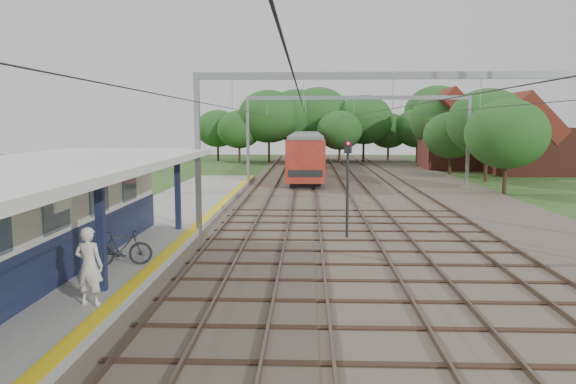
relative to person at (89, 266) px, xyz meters
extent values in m
cube|color=#473D33|center=(9.77, 25.22, -1.30)|extent=(18.00, 90.00, 0.10)
cube|color=gray|center=(-1.73, 9.22, -1.17)|extent=(5.00, 52.00, 0.35)
cube|color=yellow|center=(0.52, 9.22, -0.99)|extent=(0.45, 52.00, 0.01)
cube|color=beige|center=(-3.13, 2.22, 0.70)|extent=(3.20, 18.00, 3.40)
cube|color=#111837|center=(-1.51, 2.22, -0.30)|extent=(0.06, 18.00, 1.40)
cube|color=slate|center=(-1.50, 2.22, 1.20)|extent=(0.05, 16.00, 1.30)
cube|color=#111837|center=(-0.13, 1.22, 0.60)|extent=(0.22, 0.22, 3.20)
cube|color=#111837|center=(-0.13, 10.22, 0.60)|extent=(0.22, 0.22, 3.20)
cube|color=silver|center=(-2.03, 1.22, 2.32)|extent=(6.40, 20.00, 0.24)
cube|color=white|center=(-0.23, -0.78, 1.65)|extent=(0.06, 0.85, 0.26)
cube|color=brown|center=(1.55, 25.22, -1.17)|extent=(0.07, 88.00, 0.15)
cube|color=brown|center=(2.99, 25.22, -1.17)|extent=(0.07, 88.00, 0.15)
cube|color=brown|center=(4.55, 25.22, -1.17)|extent=(0.07, 88.00, 0.15)
cube|color=brown|center=(5.99, 25.22, -1.17)|extent=(0.07, 88.00, 0.15)
cube|color=brown|center=(8.25, 25.22, -1.17)|extent=(0.07, 88.00, 0.15)
cube|color=brown|center=(9.69, 25.22, -1.17)|extent=(0.07, 88.00, 0.15)
cube|color=brown|center=(11.85, 25.22, -1.17)|extent=(0.07, 88.00, 0.15)
cube|color=brown|center=(13.29, 25.22, -1.17)|extent=(0.07, 88.00, 0.15)
cube|color=gray|center=(0.77, 10.22, 2.15)|extent=(0.22, 0.22, 7.00)
cube|color=gray|center=(9.27, 10.22, 5.50)|extent=(17.00, 0.20, 0.30)
cube|color=gray|center=(0.77, 30.22, 2.15)|extent=(0.22, 0.22, 7.00)
cube|color=gray|center=(17.77, 30.22, 2.15)|extent=(0.22, 0.22, 7.00)
cube|color=gray|center=(9.27, 30.22, 5.50)|extent=(17.00, 0.20, 0.30)
cylinder|color=black|center=(2.27, 25.22, 4.15)|extent=(0.02, 88.00, 0.02)
cylinder|color=black|center=(5.27, 25.22, 4.15)|extent=(0.02, 88.00, 0.02)
cylinder|color=black|center=(8.97, 25.22, 4.15)|extent=(0.02, 88.00, 0.02)
cylinder|color=black|center=(12.57, 25.22, 4.15)|extent=(0.02, 88.00, 0.02)
cylinder|color=#382619|center=(-4.23, 56.22, 0.09)|extent=(0.28, 0.28, 2.88)
ellipsoid|color=#1B4D1C|center=(-4.23, 56.22, 3.61)|extent=(6.72, 6.72, 5.76)
cylinder|color=#382619|center=(1.77, 58.22, -0.09)|extent=(0.28, 0.28, 2.52)
ellipsoid|color=#1B4D1C|center=(1.77, 58.22, 2.99)|extent=(5.88, 5.88, 5.04)
cylinder|color=#382619|center=(7.77, 55.22, 0.27)|extent=(0.28, 0.28, 3.24)
ellipsoid|color=#1B4D1C|center=(7.77, 55.22, 4.23)|extent=(7.56, 7.56, 6.48)
cylinder|color=#382619|center=(13.77, 57.22, 0.00)|extent=(0.28, 0.28, 2.70)
ellipsoid|color=#1B4D1C|center=(13.77, 57.22, 3.30)|extent=(6.30, 6.30, 5.40)
cylinder|color=#382619|center=(20.27, 33.22, -0.09)|extent=(0.28, 0.28, 2.52)
ellipsoid|color=#1B4D1C|center=(20.27, 33.22, 2.99)|extent=(5.88, 5.88, 5.04)
cylinder|color=#382619|center=(20.77, 49.22, 0.09)|extent=(0.28, 0.28, 2.88)
ellipsoid|color=#1B4D1C|center=(20.77, 49.22, 3.61)|extent=(6.72, 6.72, 5.76)
cube|color=brown|center=(26.77, 41.22, 0.90)|extent=(7.00, 6.00, 4.50)
cube|color=maroon|center=(26.77, 41.22, 4.05)|extent=(4.99, 6.12, 4.99)
cube|color=brown|center=(21.77, 47.22, 1.15)|extent=(8.00, 6.00, 5.00)
cube|color=maroon|center=(21.77, 47.22, 4.55)|extent=(5.52, 6.12, 5.52)
imported|color=silver|center=(0.00, 0.00, 0.00)|extent=(0.79, 0.57, 2.00)
imported|color=black|center=(-0.49, 3.90, -0.42)|extent=(2.00, 1.04, 1.15)
cube|color=black|center=(5.27, 35.79, -1.03)|extent=(2.32, 16.54, 0.44)
cube|color=maroon|center=(5.27, 35.79, 0.77)|extent=(2.90, 17.97, 3.14)
cube|color=black|center=(5.27, 35.79, 1.10)|extent=(2.94, 16.54, 0.90)
cube|color=slate|center=(5.27, 35.79, 2.47)|extent=(2.66, 17.97, 0.28)
cube|color=black|center=(5.27, 54.37, -1.03)|extent=(2.32, 16.54, 0.44)
cube|color=maroon|center=(5.27, 54.37, 0.77)|extent=(2.90, 17.97, 3.14)
cube|color=black|center=(5.27, 54.37, 1.10)|extent=(2.94, 16.54, 0.90)
cube|color=slate|center=(5.27, 54.37, 2.47)|extent=(2.66, 17.97, 0.28)
cylinder|color=black|center=(7.12, 9.91, 0.56)|extent=(0.16, 0.16, 3.81)
cube|color=black|center=(7.12, 9.91, 2.57)|extent=(0.33, 0.27, 0.52)
sphere|color=red|center=(7.12, 9.81, 2.72)|extent=(0.13, 0.13, 0.13)
camera|label=1|loc=(5.46, -13.48, 3.53)|focal=35.00mm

